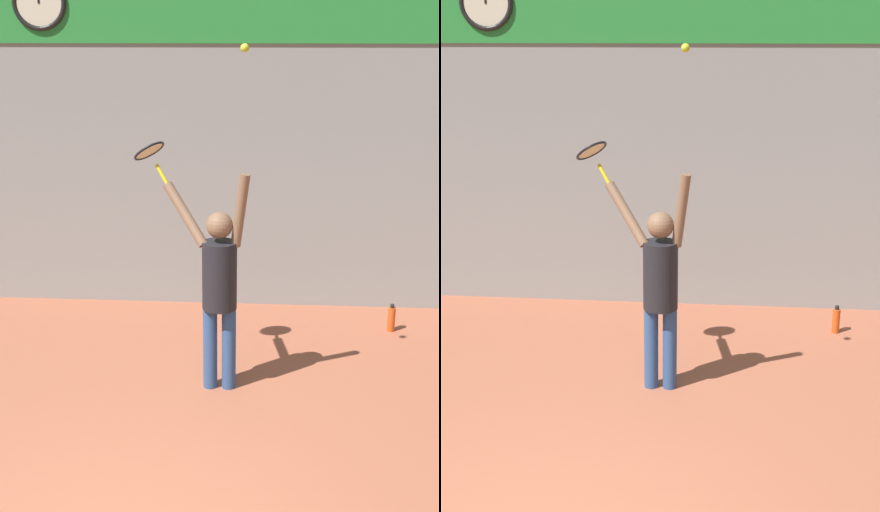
% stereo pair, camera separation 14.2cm
% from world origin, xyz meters
% --- Properties ---
extents(back_wall, '(18.00, 0.10, 5.00)m').
position_xyz_m(back_wall, '(0.00, 4.77, 2.50)').
color(back_wall, gray).
rests_on(back_wall, ground_plane).
extents(sponsor_banner, '(6.70, 0.02, 0.86)m').
position_xyz_m(sponsor_banner, '(0.00, 4.71, 3.48)').
color(sponsor_banner, '#288C38').
extents(scoreboard_clock, '(0.61, 0.06, 0.61)m').
position_xyz_m(scoreboard_clock, '(-1.59, 4.69, 3.48)').
color(scoreboard_clock, beige).
extents(tennis_player, '(0.83, 0.50, 2.04)m').
position_xyz_m(tennis_player, '(0.54, 2.57, 1.04)').
color(tennis_player, '#2D4C7F').
rests_on(tennis_player, ground_plane).
extents(tennis_racket, '(0.39, 0.40, 0.39)m').
position_xyz_m(tennis_racket, '(-0.11, 2.96, 2.13)').
color(tennis_racket, yellow).
extents(tennis_ball, '(0.07, 0.07, 0.07)m').
position_xyz_m(tennis_ball, '(0.75, 2.48, 3.05)').
color(tennis_ball, '#CCDB2D').
extents(water_bottle, '(0.08, 0.08, 0.31)m').
position_xyz_m(water_bottle, '(2.35, 4.00, 0.14)').
color(water_bottle, '#D84C19').
rests_on(water_bottle, ground_plane).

